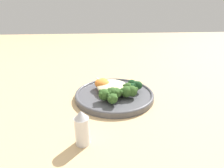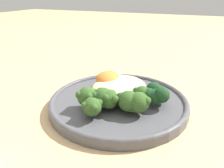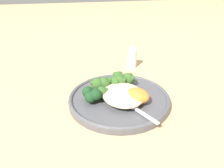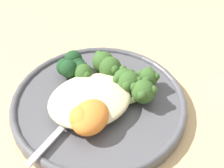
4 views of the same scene
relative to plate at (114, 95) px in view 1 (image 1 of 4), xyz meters
The scene contains 15 objects.
ground_plane 0.01m from the plate, 155.02° to the left, with size 4.00×4.00×0.00m, color tan.
plate is the anchor object (origin of this frame).
quinoa_mound 0.03m from the plate, behind, with size 0.13×0.11×0.03m, color beige.
broccoli_stalk_0 0.07m from the plate, 37.84° to the right, with size 0.09×0.04×0.04m.
broccoli_stalk_1 0.07m from the plate, 13.14° to the right, with size 0.11×0.03×0.03m.
broccoli_stalk_2 0.05m from the plate, 16.51° to the right, with size 0.09×0.04×0.04m.
broccoli_stalk_3 0.05m from the plate, ahead, with size 0.10×0.07×0.04m.
broccoli_stalk_4 0.05m from the plate, 41.81° to the left, with size 0.09×0.11×0.04m.
broccoli_stalk_5 0.06m from the plate, 56.56° to the left, with size 0.08×0.11×0.04m.
broccoli_stalk_6 0.03m from the plate, 106.08° to the left, with size 0.03×0.13×0.03m.
sweet_potato_chunk_0 0.06m from the plate, 137.05° to the right, with size 0.07×0.05×0.04m, color orange.
sweet_potato_chunk_1 0.07m from the plate, 145.83° to the right, with size 0.04×0.04×0.04m, color orange.
kale_tuft 0.08m from the plate, 99.62° to the left, with size 0.05×0.06×0.04m.
spoon 0.08m from the plate, 164.50° to the right, with size 0.11×0.07×0.01m.
salt_shaker 0.25m from the plate, 23.91° to the right, with size 0.03×0.03×0.09m.
Camera 1 is at (0.57, -0.07, 0.29)m, focal length 28.00 mm.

